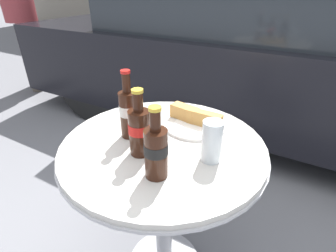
{
  "coord_description": "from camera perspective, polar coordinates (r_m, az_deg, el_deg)",
  "views": [
    {
      "loc": [
        0.4,
        -0.68,
        1.19
      ],
      "look_at": [
        0.0,
        0.04,
        0.74
      ],
      "focal_mm": 28.0,
      "sensor_mm": 36.0,
      "label": 1
    }
  ],
  "objects": [
    {
      "name": "bistro_table",
      "position": [
        1.01,
        -1.02,
        -10.05
      ],
      "size": [
        0.74,
        0.74,
        0.69
      ],
      "color": "#B7B7BC",
      "rests_on": "ground_plane"
    },
    {
      "name": "cola_bottle_left",
      "position": [
        0.84,
        -6.2,
        -0.79
      ],
      "size": [
        0.07,
        0.07,
        0.23
      ],
      "color": "#33190F",
      "rests_on": "bistro_table"
    },
    {
      "name": "cola_bottle_right",
      "position": [
        0.74,
        -2.64,
        -5.35
      ],
      "size": [
        0.07,
        0.07,
        0.22
      ],
      "color": "#33190F",
      "rests_on": "bistro_table"
    },
    {
      "name": "cola_bottle_center",
      "position": [
        0.94,
        -8.6,
        3.08
      ],
      "size": [
        0.07,
        0.07,
        0.25
      ],
      "color": "#33190F",
      "rests_on": "bistro_table"
    },
    {
      "name": "drinking_glass",
      "position": [
        0.83,
        9.49,
        -3.67
      ],
      "size": [
        0.06,
        0.06,
        0.14
      ],
      "color": "#C68923",
      "rests_on": "bistro_table"
    },
    {
      "name": "lunch_plate_near",
      "position": [
        1.04,
        5.76,
        1.23
      ],
      "size": [
        0.25,
        0.25,
        0.07
      ],
      "color": "white",
      "rests_on": "bistro_table"
    },
    {
      "name": "parked_car",
      "position": [
        2.59,
        18.86,
        15.03
      ],
      "size": [
        4.29,
        1.82,
        1.31
      ],
      "color": "black",
      "rests_on": "ground_plane"
    },
    {
      "name": "pedestrian",
      "position": [
        3.58,
        -29.73,
        21.43
      ],
      "size": [
        0.34,
        0.34,
        1.65
      ],
      "color": "brown",
      "rests_on": "ground_plane"
    }
  ]
}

